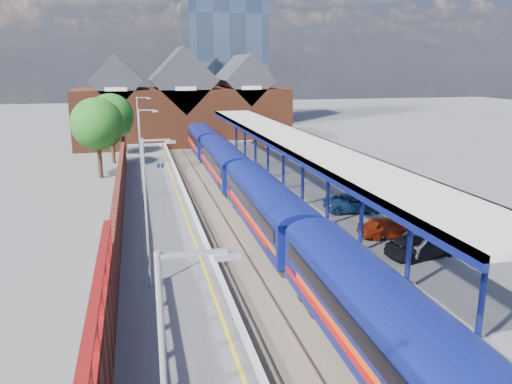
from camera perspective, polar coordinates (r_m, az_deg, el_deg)
ground at (r=47.82m, az=-5.06°, el=0.76°), size 240.00×240.00×0.00m
ballast_bed at (r=38.28m, az=-2.82°, el=-2.56°), size 6.00×76.00×0.06m
rails at (r=38.25m, az=-2.83°, el=-2.43°), size 4.51×76.00×0.14m
left_platform at (r=37.57m, az=-11.11°, el=-2.39°), size 5.00×76.00×1.00m
right_platform at (r=39.64m, az=5.72°, el=-1.32°), size 6.00×76.00×1.00m
coping_left at (r=37.57m, az=-7.57°, el=-1.41°), size 0.30×76.00×0.05m
coping_right at (r=38.69m, az=1.75°, el=-0.84°), size 0.30×76.00×0.05m
yellow_line at (r=37.53m, az=-8.48°, el=-1.49°), size 0.14×76.00×0.01m
train at (r=41.16m, az=-1.67°, el=1.65°), size 3.02×65.93×3.45m
canopy at (r=40.32m, az=4.28°, el=5.88°), size 4.50×52.00×4.48m
lamp_post_b at (r=22.86m, az=-12.13°, el=-1.45°), size 1.48×0.18×7.00m
lamp_post_c at (r=38.52m, az=-12.85°, el=4.79°), size 1.48×0.18×7.00m
lamp_post_d at (r=54.38m, az=-13.16°, el=7.40°), size 1.48×0.18×7.00m
platform_sign at (r=40.94m, az=-10.82°, el=2.15°), size 0.55×0.08×2.50m
brick_wall at (r=30.83m, az=-15.54°, el=-2.52°), size 0.35×50.00×3.86m
station_building at (r=74.56m, az=-8.42°, el=9.70°), size 30.00×12.12×13.78m
glass_tower at (r=97.93m, az=-3.83°, el=19.48°), size 14.20×14.20×40.30m
tree_near at (r=52.39m, az=-17.54°, el=7.28°), size 5.20×5.20×8.10m
tree_far at (r=60.28m, az=-16.11°, el=8.19°), size 5.20×5.20×8.10m
parked_car_red at (r=31.13m, az=14.88°, el=-3.92°), size 3.71×1.70×1.23m
parked_car_silver at (r=29.21m, az=18.87°, el=-5.34°), size 4.17×3.01×1.31m
parked_car_dark at (r=28.56m, az=18.40°, el=-5.83°), size 4.47×2.44×1.23m
parked_car_blue at (r=36.09m, az=11.29°, el=-1.23°), size 4.73×2.63×1.25m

